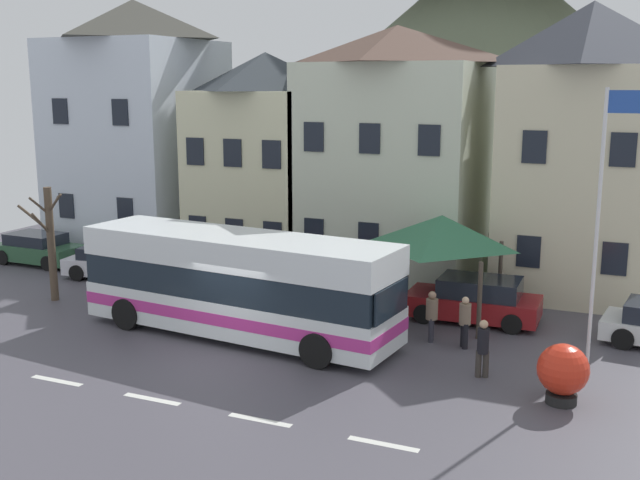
{
  "coord_description": "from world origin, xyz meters",
  "views": [
    {
      "loc": [
        10.82,
        -17.34,
        7.62
      ],
      "look_at": [
        0.99,
        5.29,
        2.56
      ],
      "focal_mm": 42.91,
      "sensor_mm": 36.0,
      "label": 1
    }
  ],
  "objects_px": {
    "public_bench": "(462,290)",
    "bare_tree_00": "(50,240)",
    "pedestrian_00": "(483,347)",
    "pedestrian_02": "(397,301)",
    "pedestrian_01": "(465,321)",
    "parked_car_00": "(119,262)",
    "townhouse_02": "(395,152)",
    "transit_bus": "(238,285)",
    "harbour_buoy": "(563,371)",
    "hilltop_castle": "(486,67)",
    "parked_car_03": "(39,249)",
    "townhouse_03": "(584,152)",
    "bus_shelter": "(442,232)",
    "pedestrian_03": "(432,313)",
    "townhouse_01": "(267,159)",
    "parked_car_01": "(475,300)",
    "flagpole": "(601,215)",
    "townhouse_00": "(138,126)"
  },
  "relations": [
    {
      "from": "public_bench",
      "to": "bare_tree_00",
      "type": "bearing_deg",
      "value": -158.11
    },
    {
      "from": "pedestrian_00",
      "to": "pedestrian_02",
      "type": "height_order",
      "value": "pedestrian_02"
    },
    {
      "from": "pedestrian_00",
      "to": "pedestrian_01",
      "type": "distance_m",
      "value": 2.3
    },
    {
      "from": "parked_car_00",
      "to": "public_bench",
      "type": "distance_m",
      "value": 13.55
    },
    {
      "from": "townhouse_02",
      "to": "transit_bus",
      "type": "bearing_deg",
      "value": -100.43
    },
    {
      "from": "harbour_buoy",
      "to": "bare_tree_00",
      "type": "distance_m",
      "value": 17.91
    },
    {
      "from": "hilltop_castle",
      "to": "parked_car_03",
      "type": "relative_size",
      "value": 10.02
    },
    {
      "from": "pedestrian_00",
      "to": "hilltop_castle",
      "type": "bearing_deg",
      "value": 101.9
    },
    {
      "from": "pedestrian_01",
      "to": "parked_car_03",
      "type": "bearing_deg",
      "value": 170.17
    },
    {
      "from": "townhouse_03",
      "to": "pedestrian_00",
      "type": "distance_m",
      "value": 10.89
    },
    {
      "from": "pedestrian_00",
      "to": "bare_tree_00",
      "type": "height_order",
      "value": "bare_tree_00"
    },
    {
      "from": "bus_shelter",
      "to": "public_bench",
      "type": "relative_size",
      "value": 2.25
    },
    {
      "from": "townhouse_02",
      "to": "pedestrian_03",
      "type": "height_order",
      "value": "townhouse_02"
    },
    {
      "from": "townhouse_01",
      "to": "parked_car_03",
      "type": "bearing_deg",
      "value": -152.2
    },
    {
      "from": "pedestrian_01",
      "to": "townhouse_02",
      "type": "bearing_deg",
      "value": 121.02
    },
    {
      "from": "parked_car_00",
      "to": "townhouse_02",
      "type": "bearing_deg",
      "value": 21.14
    },
    {
      "from": "pedestrian_02",
      "to": "pedestrian_00",
      "type": "bearing_deg",
      "value": -41.2
    },
    {
      "from": "bus_shelter",
      "to": "parked_car_03",
      "type": "xyz_separation_m",
      "value": [
        -17.83,
        0.71,
        -2.25
      ]
    },
    {
      "from": "transit_bus",
      "to": "parked_car_01",
      "type": "distance_m",
      "value": 7.75
    },
    {
      "from": "flagpole",
      "to": "parked_car_03",
      "type": "bearing_deg",
      "value": 169.72
    },
    {
      "from": "pedestrian_02",
      "to": "harbour_buoy",
      "type": "xyz_separation_m",
      "value": [
        5.42,
        -3.8,
        -0.12
      ]
    },
    {
      "from": "parked_car_00",
      "to": "bare_tree_00",
      "type": "bearing_deg",
      "value": -99.36
    },
    {
      "from": "bus_shelter",
      "to": "pedestrian_01",
      "type": "distance_m",
      "value": 3.64
    },
    {
      "from": "pedestrian_02",
      "to": "hilltop_castle",
      "type": "bearing_deg",
      "value": 96.42
    },
    {
      "from": "townhouse_01",
      "to": "pedestrian_03",
      "type": "xyz_separation_m",
      "value": [
        9.53,
        -7.76,
        -3.56
      ]
    },
    {
      "from": "transit_bus",
      "to": "pedestrian_01",
      "type": "distance_m",
      "value": 6.87
    },
    {
      "from": "townhouse_02",
      "to": "parked_car_00",
      "type": "height_order",
      "value": "townhouse_02"
    },
    {
      "from": "parked_car_00",
      "to": "pedestrian_00",
      "type": "relative_size",
      "value": 2.82
    },
    {
      "from": "transit_bus",
      "to": "bare_tree_00",
      "type": "bearing_deg",
      "value": -179.98
    },
    {
      "from": "hilltop_castle",
      "to": "pedestrian_03",
      "type": "distance_m",
      "value": 29.36
    },
    {
      "from": "townhouse_02",
      "to": "parked_car_01",
      "type": "bearing_deg",
      "value": -49.53
    },
    {
      "from": "townhouse_02",
      "to": "townhouse_03",
      "type": "bearing_deg",
      "value": -2.02
    },
    {
      "from": "townhouse_00",
      "to": "pedestrian_00",
      "type": "relative_size",
      "value": 7.22
    },
    {
      "from": "parked_car_01",
      "to": "parked_car_03",
      "type": "bearing_deg",
      "value": -3.18
    },
    {
      "from": "townhouse_00",
      "to": "flagpole",
      "type": "height_order",
      "value": "townhouse_00"
    },
    {
      "from": "townhouse_02",
      "to": "harbour_buoy",
      "type": "xyz_separation_m",
      "value": [
        7.91,
        -11.05,
        -4.1
      ]
    },
    {
      "from": "parked_car_01",
      "to": "pedestrian_03",
      "type": "distance_m",
      "value": 2.66
    },
    {
      "from": "townhouse_03",
      "to": "harbour_buoy",
      "type": "height_order",
      "value": "townhouse_03"
    },
    {
      "from": "bus_shelter",
      "to": "public_bench",
      "type": "distance_m",
      "value": 3.12
    },
    {
      "from": "pedestrian_03",
      "to": "harbour_buoy",
      "type": "xyz_separation_m",
      "value": [
        4.12,
        -3.18,
        -0.07
      ]
    },
    {
      "from": "bus_shelter",
      "to": "bare_tree_00",
      "type": "distance_m",
      "value": 13.68
    },
    {
      "from": "townhouse_01",
      "to": "townhouse_02",
      "type": "relative_size",
      "value": 0.9
    },
    {
      "from": "bare_tree_00",
      "to": "harbour_buoy",
      "type": "bearing_deg",
      "value": -6.92
    },
    {
      "from": "bare_tree_00",
      "to": "parked_car_01",
      "type": "bearing_deg",
      "value": 13.96
    },
    {
      "from": "parked_car_01",
      "to": "pedestrian_02",
      "type": "height_order",
      "value": "pedestrian_02"
    },
    {
      "from": "parked_car_00",
      "to": "parked_car_01",
      "type": "relative_size",
      "value": 1.03
    },
    {
      "from": "townhouse_03",
      "to": "bus_shelter",
      "type": "relative_size",
      "value": 2.9
    },
    {
      "from": "parked_car_01",
      "to": "public_bench",
      "type": "xyz_separation_m",
      "value": [
        -0.84,
        1.86,
        -0.24
      ]
    },
    {
      "from": "townhouse_01",
      "to": "pedestrian_01",
      "type": "distance_m",
      "value": 13.7
    },
    {
      "from": "bare_tree_00",
      "to": "hilltop_castle",
      "type": "bearing_deg",
      "value": 72.34
    }
  ]
}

